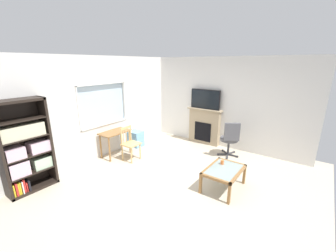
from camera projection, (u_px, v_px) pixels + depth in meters
ground at (173, 180)px, 4.79m from camera, size 6.11×5.81×0.02m
wall_back_with_window at (101, 108)px, 5.76m from camera, size 5.11×0.15×2.69m
wall_right at (223, 103)px, 6.42m from camera, size 0.12×5.01×2.69m
bookshelf at (25, 149)px, 4.19m from camera, size 0.90×0.38×1.87m
desk_under_window at (115, 136)px, 5.88m from camera, size 0.82×0.47×0.70m
wooden_chair at (130, 143)px, 5.66m from camera, size 0.43×0.41×0.90m
plastic_drawer_unit at (136, 139)px, 6.66m from camera, size 0.35×0.40×0.48m
fireplace at (204, 126)px, 6.82m from camera, size 0.26×1.11×1.14m
tv at (205, 99)px, 6.56m from camera, size 0.06×0.96×0.60m
office_chair at (230, 138)px, 5.82m from camera, size 0.62×0.57×1.00m
coffee_table at (224, 172)px, 4.36m from camera, size 0.92×0.64×0.44m
sippy_cup at (222, 162)px, 4.53m from camera, size 0.07×0.07×0.09m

